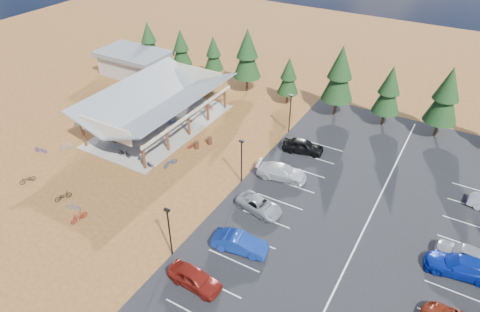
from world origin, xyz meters
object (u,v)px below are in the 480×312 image
bike_pavilion (158,99)px  outbuilding (134,63)px  bike_8 (27,179)px  bike_12 (63,196)px  bike_6 (172,122)px  bike_3 (171,102)px  bike_14 (170,162)px  car_8 (465,254)px  lamp_post_0 (169,229)px  trash_bin_0 (196,145)px  car_1 (240,243)px  car_7 (460,266)px  lamp_post_2 (290,111)px  bike_15 (193,145)px  bike_2 (158,110)px  trash_bin_1 (210,141)px  car_3 (282,172)px  bike_11 (79,217)px  lamp_post_1 (242,158)px  bike_13 (74,206)px  car_0 (195,278)px  bike_5 (156,130)px  bike_0 (119,140)px  bike_4 (124,153)px  car_4 (303,146)px  bike_16 (147,163)px  bike_1 (132,135)px  bike_10 (40,150)px  car_2 (259,205)px  bike_7 (208,106)px

bike_pavilion → outbuilding: 17.89m
bike_8 → bike_12: (5.50, -0.03, 0.02)m
bike_pavilion → bike_6: 3.59m
bike_3 → bike_14: bearing=-127.4°
car_8 → lamp_post_0: bearing=-57.4°
trash_bin_0 → car_1: car_1 is taller
car_7 → car_8: size_ratio=1.17×
lamp_post_2 → bike_15: lamp_post_2 is taller
car_1 → bike_2: bearing=44.5°
lamp_post_0 → trash_bin_1: (-7.08, 16.56, -2.53)m
car_3 → bike_8: bearing=110.6°
bike_6 → bike_11: bike_11 is taller
lamp_post_1 → car_8: 21.99m
car_1 → car_3: 11.41m
trash_bin_0 → car_8: bearing=-5.9°
lamp_post_2 → bike_13: lamp_post_2 is taller
bike_3 → car_0: bearing=-123.7°
bike_pavilion → car_8: size_ratio=4.07×
bike_5 → bike_0: bearing=146.5°
bike_4 → car_3: car_3 is taller
lamp_post_1 → car_7: (21.71, -1.79, -2.13)m
bike_13 → bike_15: bike_13 is taller
bike_8 → car_4: size_ratio=0.35×
bike_16 → car_3: bearing=110.8°
bike_12 → car_8: (35.88, 11.47, 0.40)m
bike_1 → bike_8: 12.84m
bike_3 → bike_10: size_ratio=0.92×
car_8 → trash_bin_0: bearing=-91.7°
bike_11 → lamp_post_1: bearing=60.7°
lamp_post_1 → bike_10: (-23.15, -7.04, -2.55)m
bike_1 → car_2: bearing=-120.8°
car_0 → trash_bin_0: bearing=38.0°
bike_8 → bike_16: bike_16 is taller
bike_10 → car_1: 28.03m
bike_2 → bike_16: bike_2 is taller
car_1 → car_4: 17.23m
bike_10 → car_8: size_ratio=0.34×
car_0 → bike_10: bearing=79.3°
lamp_post_1 → bike_3: size_ratio=3.49×
bike_12 → bike_15: (5.75, 14.41, -0.01)m
bike_2 → car_0: 29.62m
lamp_post_1 → car_8: size_ratio=1.08×
bike_pavilion → car_7: (36.71, -6.79, -2.97)m
bike_7 → car_1: (16.86, -20.29, 0.24)m
bike_3 → bike_11: bearing=-147.9°
trash_bin_1 → lamp_post_2: bearing=46.4°
car_0 → bike_8: bearing=88.2°
bike_6 → car_1: car_1 is taller
bike_3 → bike_8: (-2.23, -21.73, -0.11)m
bike_pavilion → car_3: 18.80m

